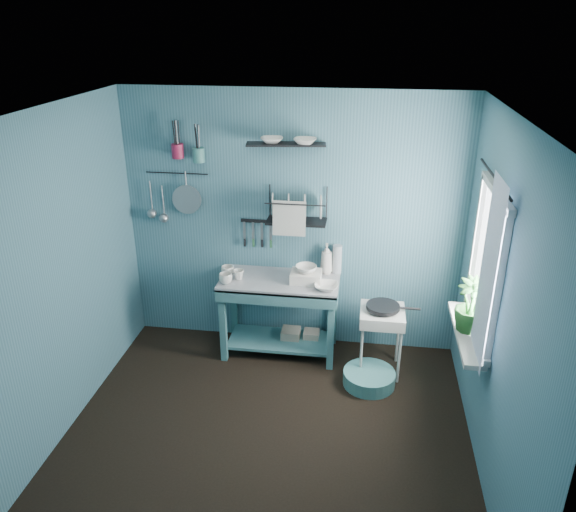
# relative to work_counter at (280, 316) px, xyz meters

# --- Properties ---
(floor) EXTENTS (3.20, 3.20, 0.00)m
(floor) POSITION_rel_work_counter_xyz_m (0.08, -1.24, -0.40)
(floor) COLOR black
(floor) RESTS_ON ground
(ceiling) EXTENTS (3.20, 3.20, 0.00)m
(ceiling) POSITION_rel_work_counter_xyz_m (0.08, -1.24, 2.10)
(ceiling) COLOR silver
(ceiling) RESTS_ON ground
(wall_back) EXTENTS (3.20, 0.00, 3.20)m
(wall_back) POSITION_rel_work_counter_xyz_m (0.08, 0.26, 0.85)
(wall_back) COLOR #386474
(wall_back) RESTS_ON ground
(wall_front) EXTENTS (3.20, 0.00, 3.20)m
(wall_front) POSITION_rel_work_counter_xyz_m (0.08, -2.74, 0.85)
(wall_front) COLOR #386474
(wall_front) RESTS_ON ground
(wall_left) EXTENTS (0.00, 3.00, 3.00)m
(wall_left) POSITION_rel_work_counter_xyz_m (-1.52, -1.24, 0.85)
(wall_left) COLOR #386474
(wall_left) RESTS_ON ground
(wall_right) EXTENTS (0.00, 3.00, 3.00)m
(wall_right) POSITION_rel_work_counter_xyz_m (1.68, -1.24, 0.85)
(wall_right) COLOR #386474
(wall_right) RESTS_ON ground
(work_counter) EXTENTS (1.18, 0.69, 0.79)m
(work_counter) POSITION_rel_work_counter_xyz_m (0.00, 0.00, 0.00)
(work_counter) COLOR #34666D
(work_counter) RESTS_ON floor
(mug_left) EXTENTS (0.12, 0.12, 0.10)m
(mug_left) POSITION_rel_work_counter_xyz_m (-0.48, -0.16, 0.44)
(mug_left) COLOR silver
(mug_left) RESTS_ON work_counter
(mug_mid) EXTENTS (0.14, 0.14, 0.09)m
(mug_mid) POSITION_rel_work_counter_xyz_m (-0.38, -0.06, 0.44)
(mug_mid) COLOR silver
(mug_mid) RESTS_ON work_counter
(mug_right) EXTENTS (0.17, 0.17, 0.10)m
(mug_right) POSITION_rel_work_counter_xyz_m (-0.50, 0.00, 0.44)
(mug_right) COLOR silver
(mug_right) RESTS_ON work_counter
(wash_tub) EXTENTS (0.28, 0.22, 0.10)m
(wash_tub) POSITION_rel_work_counter_xyz_m (0.25, -0.02, 0.45)
(wash_tub) COLOR silver
(wash_tub) RESTS_ON work_counter
(tub_bowl) EXTENTS (0.20, 0.19, 0.06)m
(tub_bowl) POSITION_rel_work_counter_xyz_m (0.25, -0.02, 0.53)
(tub_bowl) COLOR silver
(tub_bowl) RESTS_ON wash_tub
(soap_bottle) EXTENTS (0.11, 0.12, 0.30)m
(soap_bottle) POSITION_rel_work_counter_xyz_m (0.42, 0.20, 0.54)
(soap_bottle) COLOR silver
(soap_bottle) RESTS_ON work_counter
(water_bottle) EXTENTS (0.09, 0.09, 0.28)m
(water_bottle) POSITION_rel_work_counter_xyz_m (0.52, 0.22, 0.54)
(water_bottle) COLOR #A1AAB4
(water_bottle) RESTS_ON work_counter
(counter_bowl) EXTENTS (0.22, 0.22, 0.05)m
(counter_bowl) POSITION_rel_work_counter_xyz_m (0.45, -0.15, 0.42)
(counter_bowl) COLOR silver
(counter_bowl) RESTS_ON work_counter
(hotplate_stand) EXTENTS (0.42, 0.42, 0.63)m
(hotplate_stand) POSITION_rel_work_counter_xyz_m (0.97, -0.19, -0.08)
(hotplate_stand) COLOR beige
(hotplate_stand) RESTS_ON floor
(frying_pan) EXTENTS (0.30, 0.30, 0.03)m
(frying_pan) POSITION_rel_work_counter_xyz_m (0.97, -0.19, 0.28)
(frying_pan) COLOR black
(frying_pan) RESTS_ON hotplate_stand
(knife_strip) EXTENTS (0.32, 0.02, 0.03)m
(knife_strip) POSITION_rel_work_counter_xyz_m (-0.25, 0.23, 0.88)
(knife_strip) COLOR black
(knife_strip) RESTS_ON wall_back
(dish_rack) EXTENTS (0.57, 0.30, 0.32)m
(dish_rack) POSITION_rel_work_counter_xyz_m (0.14, 0.13, 1.08)
(dish_rack) COLOR black
(dish_rack) RESTS_ON wall_back
(upper_shelf) EXTENTS (0.72, 0.27, 0.01)m
(upper_shelf) POSITION_rel_work_counter_xyz_m (0.04, 0.16, 1.63)
(upper_shelf) COLOR black
(upper_shelf) RESTS_ON wall_back
(shelf_bowl_left) EXTENTS (0.22, 0.22, 0.05)m
(shelf_bowl_left) POSITION_rel_work_counter_xyz_m (-0.09, 0.16, 1.70)
(shelf_bowl_left) COLOR silver
(shelf_bowl_left) RESTS_ON upper_shelf
(shelf_bowl_right) EXTENTS (0.21, 0.21, 0.05)m
(shelf_bowl_right) POSITION_rel_work_counter_xyz_m (0.21, 0.16, 1.69)
(shelf_bowl_right) COLOR silver
(shelf_bowl_right) RESTS_ON upper_shelf
(utensil_cup_magenta) EXTENTS (0.11, 0.11, 0.13)m
(utensil_cup_magenta) POSITION_rel_work_counter_xyz_m (-0.96, 0.18, 1.54)
(utensil_cup_magenta) COLOR maroon
(utensil_cup_magenta) RESTS_ON wall_back
(utensil_cup_teal) EXTENTS (0.11, 0.11, 0.13)m
(utensil_cup_teal) POSITION_rel_work_counter_xyz_m (-0.77, 0.18, 1.51)
(utensil_cup_teal) COLOR #397773
(utensil_cup_teal) RESTS_ON wall_back
(colander) EXTENTS (0.28, 0.03, 0.28)m
(colander) POSITION_rel_work_counter_xyz_m (-0.92, 0.21, 1.07)
(colander) COLOR #96989E
(colander) RESTS_ON wall_back
(ladle_outer) EXTENTS (0.01, 0.01, 0.30)m
(ladle_outer) POSITION_rel_work_counter_xyz_m (-1.28, 0.22, 1.08)
(ladle_outer) COLOR #96989E
(ladle_outer) RESTS_ON wall_back
(ladle_inner) EXTENTS (0.01, 0.01, 0.30)m
(ladle_inner) POSITION_rel_work_counter_xyz_m (-1.16, 0.22, 1.04)
(ladle_inner) COLOR #96989E
(ladle_inner) RESTS_ON wall_back
(hook_rail) EXTENTS (0.60, 0.01, 0.01)m
(hook_rail) POSITION_rel_work_counter_xyz_m (-1.01, 0.23, 1.31)
(hook_rail) COLOR black
(hook_rail) RESTS_ON wall_back
(window_glass) EXTENTS (0.00, 1.10, 1.10)m
(window_glass) POSITION_rel_work_counter_xyz_m (1.67, -0.79, 1.00)
(window_glass) COLOR white
(window_glass) RESTS_ON wall_right
(windowsill) EXTENTS (0.16, 0.95, 0.04)m
(windowsill) POSITION_rel_work_counter_xyz_m (1.58, -0.79, 0.41)
(windowsill) COLOR beige
(windowsill) RESTS_ON wall_right
(curtain) EXTENTS (0.00, 1.35, 1.35)m
(curtain) POSITION_rel_work_counter_xyz_m (1.60, -1.09, 1.05)
(curtain) COLOR white
(curtain) RESTS_ON wall_right
(curtain_rod) EXTENTS (0.02, 1.05, 0.02)m
(curtain_rod) POSITION_rel_work_counter_xyz_m (1.62, -0.79, 1.65)
(curtain_rod) COLOR black
(curtain_rod) RESTS_ON wall_right
(potted_plant) EXTENTS (0.29, 0.29, 0.43)m
(potted_plant) POSITION_rel_work_counter_xyz_m (1.59, -0.77, 0.65)
(potted_plant) COLOR #29662A
(potted_plant) RESTS_ON windowsill
(storage_tin_large) EXTENTS (0.18, 0.18, 0.22)m
(storage_tin_large) POSITION_rel_work_counter_xyz_m (0.10, 0.05, -0.29)
(storage_tin_large) COLOR gray
(storage_tin_large) RESTS_ON floor
(storage_tin_small) EXTENTS (0.15, 0.15, 0.20)m
(storage_tin_small) POSITION_rel_work_counter_xyz_m (0.30, 0.08, -0.30)
(storage_tin_small) COLOR gray
(storage_tin_small) RESTS_ON floor
(floor_basin) EXTENTS (0.47, 0.47, 0.13)m
(floor_basin) POSITION_rel_work_counter_xyz_m (0.88, -0.43, -0.33)
(floor_basin) COLOR teal
(floor_basin) RESTS_ON floor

